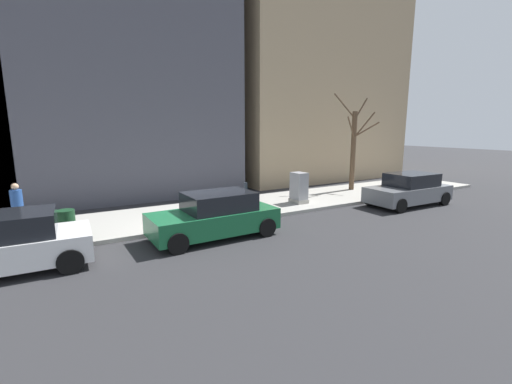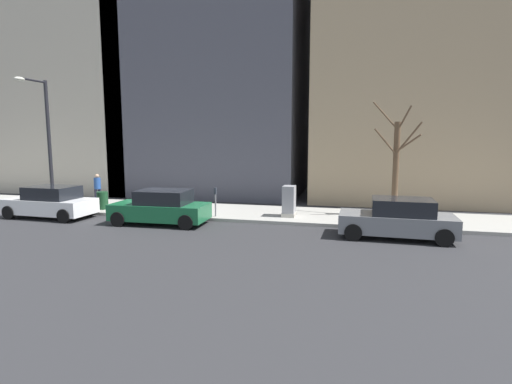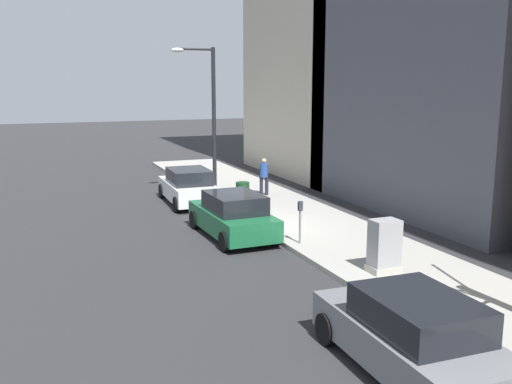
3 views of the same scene
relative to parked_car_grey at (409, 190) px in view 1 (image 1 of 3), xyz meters
The scene contains 11 objects.
ground_plane 10.27m from the parked_car_grey, 83.06° to the left, with size 120.00×120.00×0.00m, color #2B2B2D.
sidewalk 10.69m from the parked_car_grey, 72.34° to the left, with size 4.00×36.00×0.15m, color #9E9B93.
parked_car_grey is the anchor object (origin of this frame).
parked_car_green 9.88m from the parked_car_grey, 89.03° to the left, with size 2.01×4.24×1.52m.
parked_car_white 15.68m from the parked_car_grey, 89.18° to the left, with size 2.04×4.26×1.52m.
parking_meter 8.07m from the parked_car_grey, 77.92° to the left, with size 0.14×0.10×1.35m.
utility_box 5.22m from the parked_car_grey, 60.92° to the left, with size 0.83×0.61×1.43m.
bare_tree 4.23m from the parked_car_grey, ahead, with size 1.57×2.10×5.35m.
trash_bin 14.35m from the parked_car_grey, 81.43° to the left, with size 0.56×0.56×0.90m, color #14381E.
pedestrian_near_meter 15.97m from the parked_car_grey, 76.70° to the left, with size 0.38×0.36×1.66m.
office_tower_left 16.10m from the parked_car_grey, ahead, with size 12.79×12.79×19.54m, color tan.
Camera 1 is at (-11.28, 4.13, 3.62)m, focal length 24.00 mm.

